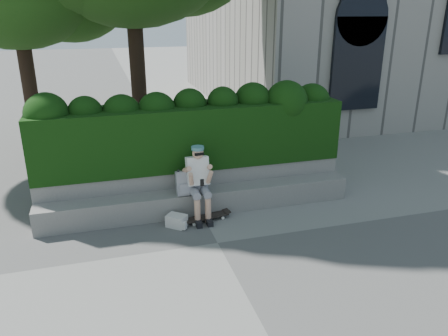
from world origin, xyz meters
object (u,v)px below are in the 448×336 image
object	(u,v)px
skateboard	(207,217)
backpack_ground	(177,221)
backpack_plaid	(185,183)
person	(198,179)

from	to	relation	value
skateboard	backpack_ground	distance (m)	0.58
skateboard	backpack_plaid	distance (m)	0.75
backpack_plaid	backpack_ground	xyz separation A→B (m)	(-0.23, -0.37, -0.56)
backpack_ground	skateboard	bearing A→B (deg)	47.18
person	backpack_ground	bearing A→B (deg)	-149.18
skateboard	backpack_plaid	world-z (taller)	backpack_plaid
person	backpack_plaid	world-z (taller)	person
backpack_plaid	backpack_ground	distance (m)	0.71
person	skateboard	xyz separation A→B (m)	(0.09, -0.22, -0.68)
person	backpack_ground	world-z (taller)	person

